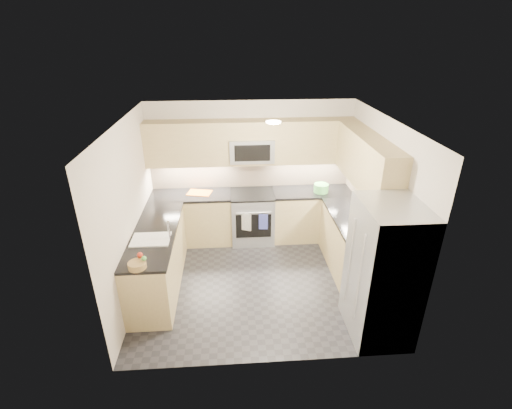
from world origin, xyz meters
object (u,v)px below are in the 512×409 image
at_px(refrigerator, 383,272).
at_px(utensil_bowl, 321,188).
at_px(cutting_board, 200,193).
at_px(gas_range, 252,217).
at_px(microwave, 252,150).
at_px(fruit_basket, 137,265).

xyz_separation_m(refrigerator, utensil_bowl, (-0.22, 2.39, 0.11)).
bearing_deg(cutting_board, gas_range, -3.66).
xyz_separation_m(microwave, utensil_bowl, (1.23, -0.16, -0.69)).
height_order(gas_range, refrigerator, refrigerator).
bearing_deg(utensil_bowl, microwave, 172.36).
height_order(cutting_board, fruit_basket, fruit_basket).
bearing_deg(gas_range, utensil_bowl, -1.85).
bearing_deg(refrigerator, gas_range, 120.88).
bearing_deg(refrigerator, microwave, 119.62).
distance_m(gas_range, cutting_board, 1.06).
distance_m(cutting_board, fruit_basket, 2.32).
relative_size(refrigerator, utensil_bowl, 6.97).
distance_m(refrigerator, fruit_basket, 3.00).
xyz_separation_m(gas_range, fruit_basket, (-1.54, -2.18, 0.52)).
bearing_deg(utensil_bowl, gas_range, 178.15).
bearing_deg(fruit_basket, utensil_bowl, 37.72).
bearing_deg(cutting_board, microwave, 3.98).
xyz_separation_m(microwave, cutting_board, (-0.94, -0.07, -0.75)).
distance_m(gas_range, utensil_bowl, 1.35).
bearing_deg(refrigerator, fruit_basket, 175.34).
bearing_deg(microwave, refrigerator, -60.38).
relative_size(microwave, fruit_basket, 3.46).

